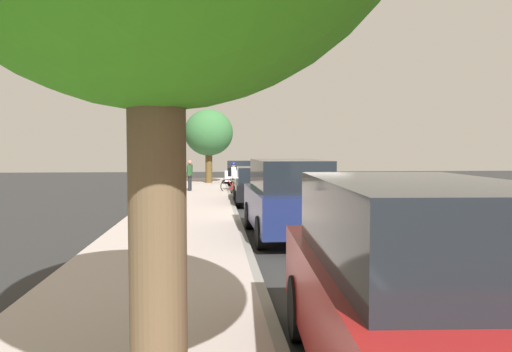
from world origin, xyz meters
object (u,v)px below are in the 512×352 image
at_px(cyclist_with_backpack, 233,174).
at_px(parked_sedan_white_nearest, 240,172).
at_px(bicycle_at_curb, 238,186).
at_px(parked_suv_red_far, 417,288).
at_px(street_tree_near_cyclist, 209,133).
at_px(parked_sedan_black_second, 256,185).
at_px(pedestrian_on_phone, 190,174).
at_px(parked_suv_dark_blue_mid, 288,197).

bearing_deg(cyclist_with_backpack, parked_sedan_white_nearest, -96.01).
bearing_deg(bicycle_at_curb, parked_suv_red_far, 91.70).
height_order(parked_suv_red_far, street_tree_near_cyclist, street_tree_near_cyclist).
relative_size(parked_sedan_white_nearest, bicycle_at_curb, 2.55).
height_order(parked_sedan_white_nearest, parked_sedan_black_second, same).
distance_m(cyclist_with_backpack, pedestrian_on_phone, 2.21).
xyz_separation_m(parked_sedan_white_nearest, street_tree_near_cyclist, (2.01, 0.80, 2.52)).
bearing_deg(cyclist_with_backpack, parked_suv_red_far, 92.27).
height_order(parked_sedan_black_second, pedestrian_on_phone, pedestrian_on_phone).
bearing_deg(parked_suv_dark_blue_mid, bicycle_at_curb, -86.75).
relative_size(bicycle_at_curb, street_tree_near_cyclist, 0.38).
height_order(parked_suv_dark_blue_mid, street_tree_near_cyclist, street_tree_near_cyclist).
bearing_deg(cyclist_with_backpack, pedestrian_on_phone, 0.59).
distance_m(cyclist_with_backpack, street_tree_near_cyclist, 6.49).
relative_size(parked_sedan_black_second, parked_suv_red_far, 0.92).
bearing_deg(parked_suv_red_far, bicycle_at_curb, -88.30).
height_order(parked_suv_dark_blue_mid, parked_suv_red_far, same).
distance_m(parked_sedan_white_nearest, cyclist_with_backpack, 6.76).
distance_m(parked_suv_dark_blue_mid, pedestrian_on_phone, 13.31).
xyz_separation_m(parked_sedan_black_second, street_tree_near_cyclist, (2.08, -10.99, 2.52)).
bearing_deg(pedestrian_on_phone, parked_suv_red_far, 98.19).
relative_size(parked_sedan_white_nearest, cyclist_with_backpack, 2.81).
xyz_separation_m(parked_suv_dark_blue_mid, pedestrian_on_phone, (3.14, -12.93, -0.02)).
relative_size(parked_sedan_black_second, parked_suv_dark_blue_mid, 0.93).
xyz_separation_m(parked_sedan_black_second, cyclist_with_backpack, (0.78, -5.06, 0.22)).
height_order(parked_sedan_black_second, bicycle_at_curb, parked_sedan_black_second).
height_order(parked_suv_red_far, bicycle_at_curb, parked_suv_red_far).
relative_size(parked_sedan_black_second, pedestrian_on_phone, 2.83).
distance_m(parked_sedan_black_second, street_tree_near_cyclist, 11.46).
bearing_deg(parked_sedan_white_nearest, parked_suv_red_far, 90.28).
bearing_deg(parked_suv_red_far, parked_sedan_white_nearest, -89.72).
bearing_deg(parked_sedan_black_second, cyclist_with_backpack, -81.23).
height_order(parked_sedan_white_nearest, bicycle_at_curb, parked_sedan_white_nearest).
bearing_deg(parked_sedan_black_second, parked_suv_red_far, 90.22).
relative_size(street_tree_near_cyclist, pedestrian_on_phone, 2.96).
bearing_deg(parked_suv_dark_blue_mid, pedestrian_on_phone, -76.34).
distance_m(parked_suv_red_far, bicycle_at_curb, 20.78).
height_order(parked_sedan_white_nearest, pedestrian_on_phone, pedestrian_on_phone).
height_order(parked_suv_red_far, pedestrian_on_phone, parked_suv_red_far).
relative_size(parked_sedan_white_nearest, parked_suv_red_far, 0.94).
relative_size(parked_suv_dark_blue_mid, parked_suv_red_far, 0.99).
height_order(cyclist_with_backpack, street_tree_near_cyclist, street_tree_near_cyclist).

